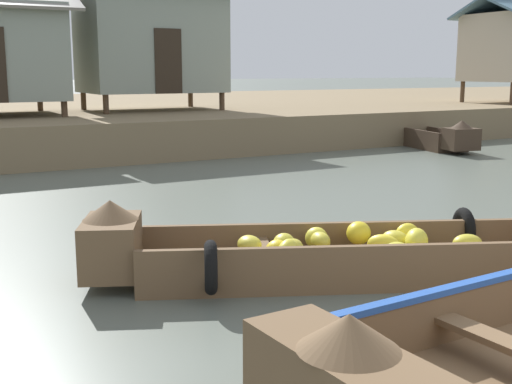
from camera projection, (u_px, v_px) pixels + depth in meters
name	position (u px, v px, depth m)	size (l,w,h in m)	color
ground_plane	(152.00, 184.00, 12.57)	(300.00, 300.00, 0.00)	#596056
riverbank_strip	(27.00, 118.00, 23.37)	(160.00, 20.00, 0.98)	#7F6B4C
banana_boat	(351.00, 250.00, 6.86)	(5.36, 3.08, 0.87)	brown
fishing_skiff_distant	(422.00, 135.00, 18.90)	(1.80, 4.64, 0.88)	#3D2D21
stilt_house_mid_right	(150.00, 39.00, 19.48)	(4.64, 3.25, 4.15)	#4C3826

